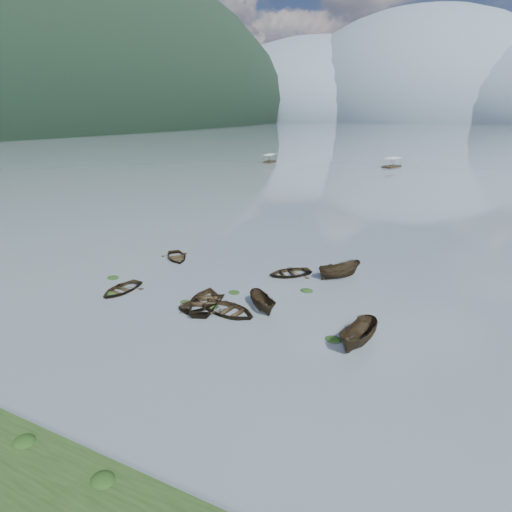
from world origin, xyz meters
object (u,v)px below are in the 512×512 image
at_px(rowboat_3, 205,305).
at_px(pontoon_left, 270,162).
at_px(rowboat_0, 121,291).
at_px(pontoon_centre, 392,167).

height_order(rowboat_3, pontoon_left, pontoon_left).
bearing_deg(rowboat_0, rowboat_3, 11.19).
distance_m(rowboat_3, pontoon_left, 102.71).
height_order(rowboat_0, pontoon_left, pontoon_left).
xyz_separation_m(rowboat_0, rowboat_3, (8.21, 0.92, 0.00)).
relative_size(rowboat_0, pontoon_centre, 0.60).
relative_size(rowboat_3, pontoon_centre, 0.75).
relative_size(rowboat_0, pontoon_left, 0.64).
bearing_deg(pontoon_centre, rowboat_3, -69.24).
bearing_deg(pontoon_left, rowboat_0, -79.19).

